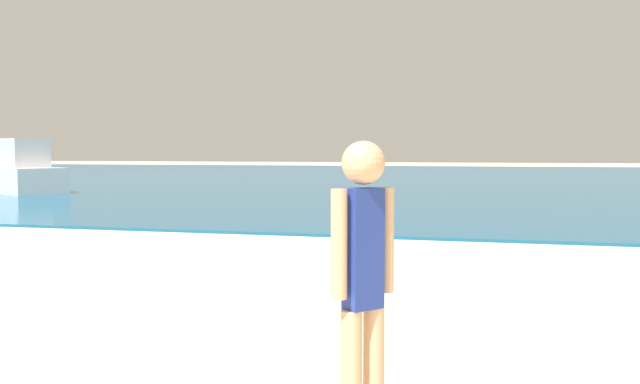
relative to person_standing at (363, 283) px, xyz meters
name	(u,v)px	position (x,y,z in m)	size (l,w,h in m)	color
water	(460,177)	(-1.66, 39.02, -0.91)	(160.00, 60.00, 0.06)	#14567F
person_standing	(363,283)	(0.00, 0.00, 0.00)	(0.27, 0.31, 1.64)	#DDAD84
boat_near	(12,174)	(-17.17, 18.95, -0.18)	(6.07, 4.47, 2.00)	white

